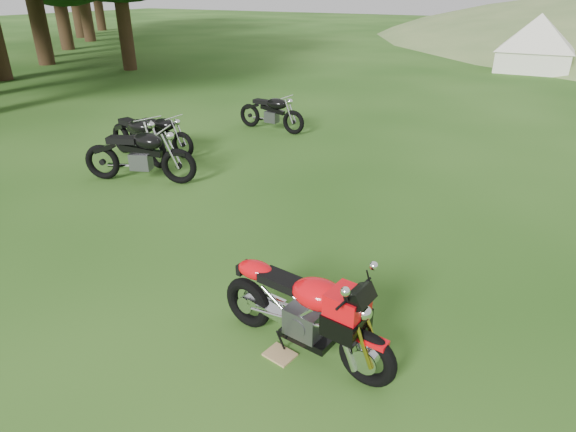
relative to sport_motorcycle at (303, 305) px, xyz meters
The scene contains 9 objects.
ground 1.22m from the sport_motorcycle, 120.24° to the left, with size 120.00×120.00×0.00m, color #18410E.
treeline 26.01m from the sport_motorcycle, 142.19° to the left, with size 28.00×32.00×14.00m, color black, non-canonical shape.
sport_motorcycle is the anchor object (origin of this frame).
plywood_board 0.58m from the sport_motorcycle, 134.24° to the right, with size 0.28×0.22×0.02m, color tan.
vintage_moto_a 6.52m from the sport_motorcycle, 148.21° to the left, with size 1.94×0.45×1.02m, color black, non-canonical shape.
vintage_moto_b 6.76m from the sport_motorcycle, 143.92° to the left, with size 1.70×0.39×0.90m, color black, non-canonical shape.
vintage_moto_c 5.30m from the sport_motorcycle, 150.98° to the left, with size 2.02×0.47×1.07m, color black, non-canonical shape.
vintage_moto_d 7.96m from the sport_motorcycle, 123.25° to the left, with size 1.79×0.41×0.94m, color black, non-canonical shape.
tent_left 19.98m from the sport_motorcycle, 88.95° to the left, with size 2.76×2.76×2.39m, color white, non-canonical shape.
Camera 1 is at (2.21, -4.20, 3.20)m, focal length 30.00 mm.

